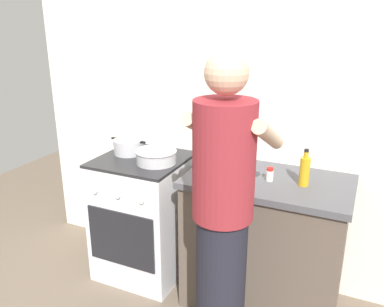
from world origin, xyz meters
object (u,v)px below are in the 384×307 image
at_px(pot, 129,146).
at_px(spice_bottle, 270,174).
at_px(oil_bottle, 305,171).
at_px(mixing_bowl, 156,156).
at_px(stove_range, 144,216).
at_px(person, 223,223).
at_px(utensil_crock, 240,152).

relative_size(pot, spice_bottle, 3.36).
height_order(pot, oil_bottle, oil_bottle).
bearing_deg(pot, mixing_bowl, -18.16).
bearing_deg(stove_range, spice_bottle, -1.65).
height_order(pot, person, person).
distance_m(stove_range, spice_bottle, 1.04).
bearing_deg(pot, stove_range, -19.79).
height_order(mixing_bowl, spice_bottle, mixing_bowl).
bearing_deg(spice_bottle, pot, 175.83).
height_order(utensil_crock, oil_bottle, utensil_crock).
height_order(spice_bottle, person, person).
height_order(pot, mixing_bowl, pot).
bearing_deg(utensil_crock, spice_bottle, -37.56).
xyz_separation_m(oil_bottle, person, (-0.29, -0.55, -0.13)).
xyz_separation_m(stove_range, pot, (-0.14, 0.05, 0.50)).
xyz_separation_m(stove_range, oil_bottle, (1.11, -0.01, 0.54)).
bearing_deg(person, spice_bottle, 79.96).
bearing_deg(pot, spice_bottle, -4.17).
bearing_deg(utensil_crock, stove_range, -165.87).
bearing_deg(pot, oil_bottle, -2.91).
xyz_separation_m(utensil_crock, person, (0.16, -0.73, -0.13)).
bearing_deg(oil_bottle, mixing_bowl, -178.34).
bearing_deg(mixing_bowl, spice_bottle, 1.12).
distance_m(spice_bottle, person, 0.56).
relative_size(stove_range, oil_bottle, 4.04).
distance_m(utensil_crock, spice_bottle, 0.32).
distance_m(stove_range, pot, 0.52).
bearing_deg(person, stove_range, 145.20).
relative_size(utensil_crock, oil_bottle, 1.47).
bearing_deg(oil_bottle, pot, 177.09).
relative_size(pot, mixing_bowl, 0.99).
height_order(mixing_bowl, oil_bottle, oil_bottle).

